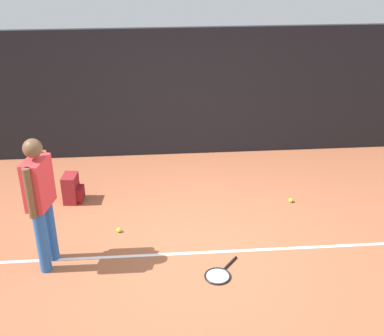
% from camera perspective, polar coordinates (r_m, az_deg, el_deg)
% --- Properties ---
extents(ground_plane, '(12.00, 12.00, 0.00)m').
position_cam_1_polar(ground_plane, '(6.66, 0.28, -9.26)').
color(ground_plane, '#9E5638').
extents(back_fence, '(10.00, 0.10, 2.25)m').
position_cam_1_polar(back_fence, '(8.82, -1.38, 8.39)').
color(back_fence, black).
rests_on(back_fence, ground).
extents(court_line, '(9.00, 0.05, 0.00)m').
position_cam_1_polar(court_line, '(6.62, 0.32, -9.53)').
color(court_line, white).
rests_on(court_line, ground).
extents(tennis_player, '(0.31, 0.52, 1.70)m').
position_cam_1_polar(tennis_player, '(6.16, -16.72, -3.13)').
color(tennis_player, '#2659A5').
rests_on(tennis_player, ground).
extents(tennis_racket, '(0.52, 0.59, 0.03)m').
position_cam_1_polar(tennis_racket, '(6.26, 3.03, -11.90)').
color(tennis_racket, black).
rests_on(tennis_racket, ground).
extents(backpack, '(0.31, 0.32, 0.44)m').
position_cam_1_polar(backpack, '(7.81, -13.35, -2.30)').
color(backpack, maroon).
rests_on(backpack, ground).
extents(tennis_ball_near_player, '(0.07, 0.07, 0.07)m').
position_cam_1_polar(tennis_ball_near_player, '(7.06, -8.24, -6.92)').
color(tennis_ball_near_player, '#CCE033').
rests_on(tennis_ball_near_player, ground).
extents(tennis_ball_by_fence, '(0.07, 0.07, 0.07)m').
position_cam_1_polar(tennis_ball_by_fence, '(7.81, 11.06, -3.58)').
color(tennis_ball_by_fence, '#CCE033').
rests_on(tennis_ball_by_fence, ground).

